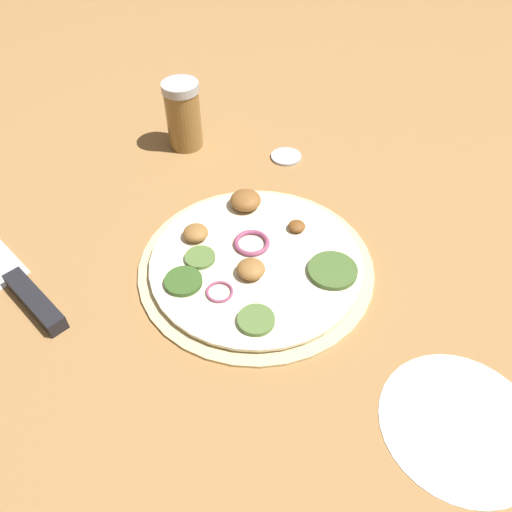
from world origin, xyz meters
TOP-DOWN VIEW (x-y plane):
  - ground_plane at (0.00, 0.00)m, footprint 3.00×3.00m
  - pizza at (-0.00, -0.00)m, footprint 0.27×0.27m
  - knife at (-0.10, -0.26)m, footprint 0.31×0.14m
  - spice_jar at (-0.27, 0.01)m, footprint 0.05×0.05m
  - loose_cap at (-0.18, 0.13)m, footprint 0.04×0.04m
  - flour_patch at (0.25, 0.09)m, footprint 0.14×0.14m

SIDE VIEW (x-z plane):
  - ground_plane at x=0.00m, z-range 0.00..0.00m
  - flour_patch at x=0.25m, z-range 0.00..0.00m
  - loose_cap at x=-0.18m, z-range 0.00..0.01m
  - knife at x=-0.10m, z-range 0.00..0.02m
  - pizza at x=0.00m, z-range -0.01..0.02m
  - spice_jar at x=-0.27m, z-range 0.00..0.10m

